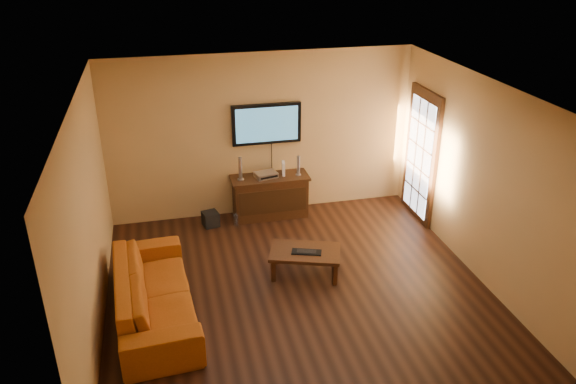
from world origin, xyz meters
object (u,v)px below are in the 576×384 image
object	(u,v)px
sofa	(153,285)
game_console	(283,168)
media_console	(270,196)
speaker_right	(298,166)
speaker_left	(240,170)
av_receiver	(266,175)
bottle	(236,220)
keyboard	(307,252)
subwoofer	(211,219)
coffee_table	(305,254)
television	(267,124)

from	to	relation	value
sofa	game_console	size ratio (longest dim) A/B	10.10
media_console	speaker_right	distance (m)	0.69
speaker_left	speaker_right	size ratio (longest dim) A/B	1.15
av_receiver	game_console	distance (m)	0.31
sofa	game_console	bearing A→B (deg)	-46.21
speaker_right	media_console	bearing A→B (deg)	176.26
speaker_left	bottle	bearing A→B (deg)	-121.25
bottle	keyboard	world-z (taller)	keyboard
speaker_left	game_console	bearing A→B (deg)	3.18
bottle	subwoofer	bearing A→B (deg)	165.06
bottle	sofa	bearing A→B (deg)	-122.11
coffee_table	speaker_left	world-z (taller)	speaker_left
television	sofa	world-z (taller)	television
speaker_left	av_receiver	xyz separation A→B (m)	(0.42, 0.02, -0.14)
game_console	media_console	bearing A→B (deg)	-162.47
sofa	speaker_right	world-z (taller)	speaker_right
television	subwoofer	distance (m)	1.79
speaker_left	game_console	size ratio (longest dim) A/B	1.70
subwoofer	sofa	bearing A→B (deg)	-126.82
sofa	speaker_left	world-z (taller)	speaker_left
television	speaker_right	bearing A→B (deg)	-26.35
television	keyboard	world-z (taller)	television
speaker_left	bottle	xyz separation A→B (m)	(-0.14, -0.23, -0.78)
coffee_table	sofa	size ratio (longest dim) A/B	0.48
bottle	keyboard	size ratio (longest dim) A/B	0.52
av_receiver	bottle	distance (m)	0.89
av_receiver	speaker_right	bearing A→B (deg)	-17.49
television	keyboard	size ratio (longest dim) A/B	2.59
keyboard	coffee_table	bearing A→B (deg)	95.17
coffee_table	subwoofer	size ratio (longest dim) A/B	4.59
speaker_left	bottle	size ratio (longest dim) A/B	1.70
speaker_left	media_console	bearing A→B (deg)	0.32
sofa	speaker_right	size ratio (longest dim) A/B	6.83
sofa	av_receiver	world-z (taller)	sofa
coffee_table	keyboard	distance (m)	0.08
speaker_right	sofa	bearing A→B (deg)	-136.40
television	coffee_table	size ratio (longest dim) A/B	1.03
av_receiver	coffee_table	bearing A→B (deg)	-97.49
speaker_right	bottle	distance (m)	1.35
speaker_left	game_console	distance (m)	0.72
keyboard	speaker_right	bearing A→B (deg)	79.20
media_console	bottle	size ratio (longest dim) A/B	5.66
media_console	game_console	distance (m)	0.52
media_console	coffee_table	bearing A→B (deg)	-86.50
coffee_table	television	bearing A→B (deg)	93.15
speaker_right	keyboard	bearing A→B (deg)	-100.80
media_console	subwoofer	distance (m)	1.05
media_console	coffee_table	distance (m)	1.85
television	av_receiver	bearing A→B (deg)	-107.91
coffee_table	av_receiver	world-z (taller)	av_receiver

